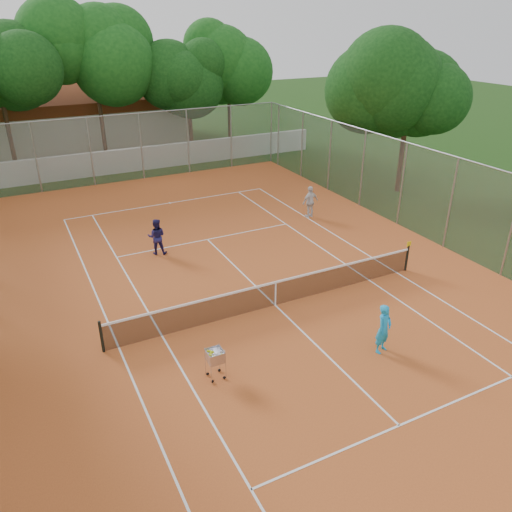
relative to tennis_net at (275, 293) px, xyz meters
name	(u,v)px	position (x,y,z in m)	size (l,w,h in m)	color
ground	(275,306)	(0.00, 0.00, -0.51)	(120.00, 120.00, 0.00)	black
court_pad	(275,306)	(0.00, 0.00, -0.50)	(18.00, 34.00, 0.02)	#BD5824
court_lines	(275,305)	(0.00, 0.00, -0.49)	(10.98, 23.78, 0.01)	white
tennis_net	(275,293)	(0.00, 0.00, 0.00)	(11.88, 0.10, 0.98)	black
perimeter_fence	(276,255)	(0.00, 0.00, 1.49)	(18.00, 34.00, 4.00)	slate
boundary_wall	(135,159)	(0.00, 19.00, 0.24)	(26.00, 0.30, 1.50)	white
clubhouse	(75,115)	(-2.00, 29.00, 1.69)	(16.40, 9.00, 4.40)	beige
tropical_trees	(117,86)	(0.00, 22.00, 4.49)	(29.00, 19.00, 10.00)	black
player_near	(384,329)	(1.60, -3.76, 0.30)	(0.58, 0.38, 1.59)	#1999DA
player_far_left	(157,237)	(-2.43, 5.98, 0.29)	(0.76, 0.59, 1.57)	navy
player_far_right	(310,202)	(5.67, 6.71, 0.32)	(0.94, 0.39, 1.61)	silver
ball_hopper	(215,363)	(-3.36, -2.64, 0.01)	(0.48, 0.48, 0.99)	silver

